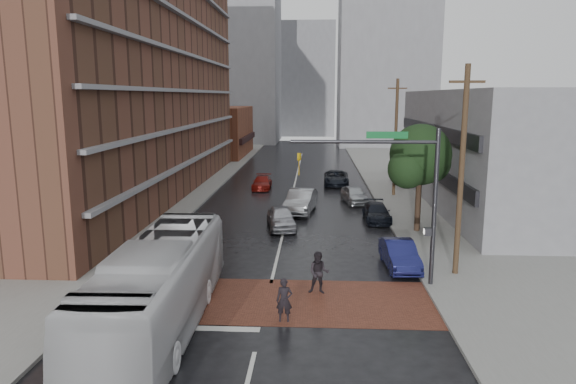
# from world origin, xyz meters

# --- Properties ---
(ground) EXTENTS (160.00, 160.00, 0.00)m
(ground) POSITION_xyz_m (0.00, 0.00, 0.00)
(ground) COLOR black
(ground) RESTS_ON ground
(crosswalk) EXTENTS (14.00, 5.00, 0.02)m
(crosswalk) POSITION_xyz_m (0.00, 0.50, 0.01)
(crosswalk) COLOR brown
(crosswalk) RESTS_ON ground
(sidewalk_west) EXTENTS (9.00, 90.00, 0.15)m
(sidewalk_west) POSITION_xyz_m (-11.50, 25.00, 0.07)
(sidewalk_west) COLOR gray
(sidewalk_west) RESTS_ON ground
(sidewalk_east) EXTENTS (9.00, 90.00, 0.15)m
(sidewalk_east) POSITION_xyz_m (11.50, 25.00, 0.07)
(sidewalk_east) COLOR gray
(sidewalk_east) RESTS_ON ground
(apartment_block) EXTENTS (10.00, 44.00, 28.00)m
(apartment_block) POSITION_xyz_m (-14.00, 24.00, 14.00)
(apartment_block) COLOR brown
(apartment_block) RESTS_ON ground
(storefront_west) EXTENTS (8.00, 16.00, 7.00)m
(storefront_west) POSITION_xyz_m (-12.00, 54.00, 3.50)
(storefront_west) COLOR brown
(storefront_west) RESTS_ON ground
(building_east) EXTENTS (11.00, 26.00, 9.00)m
(building_east) POSITION_xyz_m (16.50, 20.00, 4.50)
(building_east) COLOR gray
(building_east) RESTS_ON ground
(distant_tower_west) EXTENTS (18.00, 16.00, 32.00)m
(distant_tower_west) POSITION_xyz_m (-14.00, 78.00, 16.00)
(distant_tower_west) COLOR gray
(distant_tower_west) RESTS_ON ground
(distant_tower_east) EXTENTS (16.00, 14.00, 36.00)m
(distant_tower_east) POSITION_xyz_m (14.00, 72.00, 18.00)
(distant_tower_east) COLOR gray
(distant_tower_east) RESTS_ON ground
(distant_tower_center) EXTENTS (12.00, 10.00, 24.00)m
(distant_tower_center) POSITION_xyz_m (0.00, 95.00, 12.00)
(distant_tower_center) COLOR gray
(distant_tower_center) RESTS_ON ground
(street_tree) EXTENTS (4.20, 4.10, 6.90)m
(street_tree) POSITION_xyz_m (8.52, 12.03, 4.73)
(street_tree) COLOR #332319
(street_tree) RESTS_ON ground
(signal_mast) EXTENTS (6.50, 0.30, 7.20)m
(signal_mast) POSITION_xyz_m (5.85, 2.50, 4.73)
(signal_mast) COLOR #2D2D33
(signal_mast) RESTS_ON ground
(utility_pole_near) EXTENTS (1.60, 0.26, 10.00)m
(utility_pole_near) POSITION_xyz_m (8.80, 4.00, 5.14)
(utility_pole_near) COLOR #473321
(utility_pole_near) RESTS_ON ground
(utility_pole_far) EXTENTS (1.60, 0.26, 10.00)m
(utility_pole_far) POSITION_xyz_m (8.80, 24.00, 5.14)
(utility_pole_far) COLOR #473321
(utility_pole_far) RESTS_ON ground
(transit_bus) EXTENTS (3.07, 12.05, 3.34)m
(transit_bus) POSITION_xyz_m (-3.71, -2.28, 1.67)
(transit_bus) COLOR silver
(transit_bus) RESTS_ON ground
(pedestrian_a) EXTENTS (0.64, 0.43, 1.72)m
(pedestrian_a) POSITION_xyz_m (0.86, -1.50, 0.86)
(pedestrian_a) COLOR black
(pedestrian_a) RESTS_ON ground
(pedestrian_b) EXTENTS (0.97, 0.79, 1.89)m
(pedestrian_b) POSITION_xyz_m (2.20, 1.44, 0.95)
(pedestrian_b) COLOR black
(pedestrian_b) RESTS_ON ground
(car_travel_a) EXTENTS (2.41, 4.47, 1.44)m
(car_travel_a) POSITION_xyz_m (-0.20, 12.59, 0.72)
(car_travel_a) COLOR #A9AAB1
(car_travel_a) RESTS_ON ground
(car_travel_b) EXTENTS (2.57, 5.42, 1.72)m
(car_travel_b) POSITION_xyz_m (0.96, 17.43, 0.86)
(car_travel_b) COLOR #A3A6AB
(car_travel_b) RESTS_ON ground
(car_travel_c) EXTENTS (1.73, 4.16, 1.20)m
(car_travel_c) POSITION_xyz_m (-2.96, 27.09, 0.60)
(car_travel_c) COLOR maroon
(car_travel_c) RESTS_ON ground
(suv_travel) EXTENTS (2.46, 5.12, 1.41)m
(suv_travel) POSITION_xyz_m (4.07, 29.57, 0.70)
(suv_travel) COLOR black
(suv_travel) RESTS_ON ground
(car_parked_near) EXTENTS (1.69, 4.24, 1.37)m
(car_parked_near) POSITION_xyz_m (6.30, 5.10, 0.69)
(car_parked_near) COLOR #16194E
(car_parked_near) RESTS_ON ground
(car_parked_mid) EXTENTS (1.78, 4.21, 1.21)m
(car_parked_mid) POSITION_xyz_m (6.30, 15.01, 0.61)
(car_parked_mid) COLOR black
(car_parked_mid) RESTS_ON ground
(car_parked_far) EXTENTS (2.36, 4.32, 1.39)m
(car_parked_far) POSITION_xyz_m (5.20, 21.06, 0.70)
(car_parked_far) COLOR #A3A7AA
(car_parked_far) RESTS_ON ground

